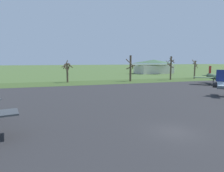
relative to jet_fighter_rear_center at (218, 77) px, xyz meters
The scene contains 9 objects.
ground_plane 41.34m from the jet_fighter_rear_center, 140.73° to the right, with size 600.00×600.00×0.00m, color #425B2D.
asphalt_apron 34.27m from the jet_fighter_rear_center, 159.15° to the right, with size 101.09×46.52×0.05m, color #28282B.
grass_verge_strip 36.30m from the jet_fighter_rear_center, 151.87° to the left, with size 161.09×12.00×0.06m, color #374E24.
jet_fighter_rear_center is the anchor object (origin of this frame).
bare_tree_center 42.65m from the jet_fighter_rear_center, 152.37° to the left, with size 3.41×3.46×6.81m.
bare_tree_right_of_center 25.05m from the jet_fighter_rear_center, 136.42° to the left, with size 3.76×3.82×8.35m.
bare_tree_far_right 17.83m from the jet_fighter_rear_center, 99.67° to the left, with size 3.06×3.06×8.16m.
bare_tree_backdrop_extra 20.59m from the jet_fighter_rear_center, 66.36° to the left, with size 1.87×2.00×7.07m.
visitor_building 51.72m from the jet_fighter_rear_center, 79.74° to the left, with size 19.21×12.52×7.19m.
Camera 1 is at (-10.82, -15.06, 6.66)m, focal length 31.48 mm.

